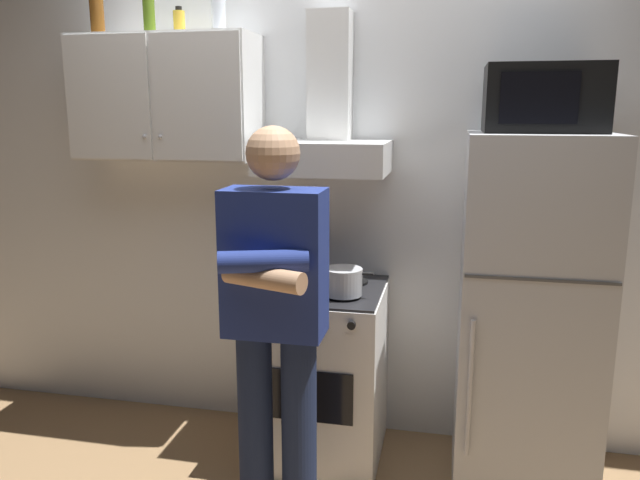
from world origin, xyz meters
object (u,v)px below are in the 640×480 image
(upper_cabinet, at_px, (167,98))
(bottle_spice_jar, at_px, (179,22))
(stove_oven, at_px, (321,372))
(bottle_beer_brown, at_px, (97,9))
(cooking_pot, at_px, (343,281))
(bottle_vodka_clear, at_px, (218,2))
(refrigerator, at_px, (528,314))
(microwave, at_px, (543,99))
(range_hood, at_px, (326,131))
(person_standing, at_px, (275,321))
(bottle_olive_oil, at_px, (149,7))

(upper_cabinet, bearing_deg, bottle_spice_jar, 17.76)
(stove_oven, relative_size, bottle_beer_brown, 3.35)
(cooking_pot, bearing_deg, bottle_vodka_clear, 157.11)
(upper_cabinet, height_order, bottle_spice_jar, bottle_spice_jar)
(refrigerator, height_order, microwave, microwave)
(upper_cabinet, height_order, stove_oven, upper_cabinet)
(bottle_spice_jar, height_order, bottle_beer_brown, bottle_beer_brown)
(stove_oven, height_order, bottle_spice_jar, bottle_spice_jar)
(upper_cabinet, bearing_deg, cooking_pot, -14.73)
(range_hood, xyz_separation_m, refrigerator, (0.95, -0.13, -0.80))
(person_standing, bearing_deg, bottle_vodka_clear, 122.21)
(microwave, bearing_deg, upper_cabinet, 176.52)
(bottle_spice_jar, relative_size, bottle_olive_oil, 0.49)
(person_standing, bearing_deg, cooking_pot, 69.70)
(range_hood, distance_m, person_standing, 1.01)
(cooking_pot, bearing_deg, bottle_spice_jar, 162.73)
(range_hood, relative_size, bottle_olive_oil, 2.86)
(upper_cabinet, height_order, range_hood, range_hood)
(bottle_olive_oil, distance_m, bottle_vodka_clear, 0.33)
(upper_cabinet, relative_size, person_standing, 0.55)
(upper_cabinet, bearing_deg, bottle_vodka_clear, 7.55)
(person_standing, bearing_deg, refrigerator, 31.23)
(refrigerator, bearing_deg, stove_oven, -179.96)
(upper_cabinet, distance_m, refrigerator, 2.00)
(bottle_olive_oil, bearing_deg, bottle_spice_jar, 22.55)
(refrigerator, xyz_separation_m, bottle_vodka_clear, (-1.48, 0.16, 1.39))
(upper_cabinet, height_order, cooking_pot, upper_cabinet)
(refrigerator, relative_size, bottle_beer_brown, 6.14)
(bottle_spice_jar, bearing_deg, bottle_vodka_clear, 3.71)
(refrigerator, relative_size, bottle_vodka_clear, 5.29)
(person_standing, relative_size, bottle_spice_jar, 12.72)
(stove_oven, relative_size, bottle_spice_jar, 6.78)
(range_hood, height_order, bottle_vodka_clear, bottle_vodka_clear)
(bottle_spice_jar, distance_m, bottle_vodka_clear, 0.22)
(microwave, distance_m, bottle_spice_jar, 1.72)
(refrigerator, xyz_separation_m, bottle_beer_brown, (-2.08, 0.09, 1.37))
(refrigerator, xyz_separation_m, bottle_olive_oil, (-1.81, 0.09, 1.37))
(stove_oven, relative_size, cooking_pot, 3.20)
(refrigerator, bearing_deg, bottle_olive_oil, 177.03)
(bottle_beer_brown, bearing_deg, bottle_spice_jar, 7.80)
(upper_cabinet, distance_m, range_hood, 0.81)
(stove_oven, bearing_deg, cooking_pot, -42.49)
(stove_oven, bearing_deg, refrigerator, 0.04)
(refrigerator, height_order, person_standing, person_standing)
(stove_oven, xyz_separation_m, bottle_vodka_clear, (-0.53, 0.16, 1.76))
(range_hood, distance_m, microwave, 0.97)
(bottle_vodka_clear, bearing_deg, person_standing, -57.79)
(person_standing, bearing_deg, microwave, 32.00)
(bottle_olive_oil, distance_m, bottle_beer_brown, 0.27)
(refrigerator, height_order, bottle_spice_jar, bottle_spice_jar)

